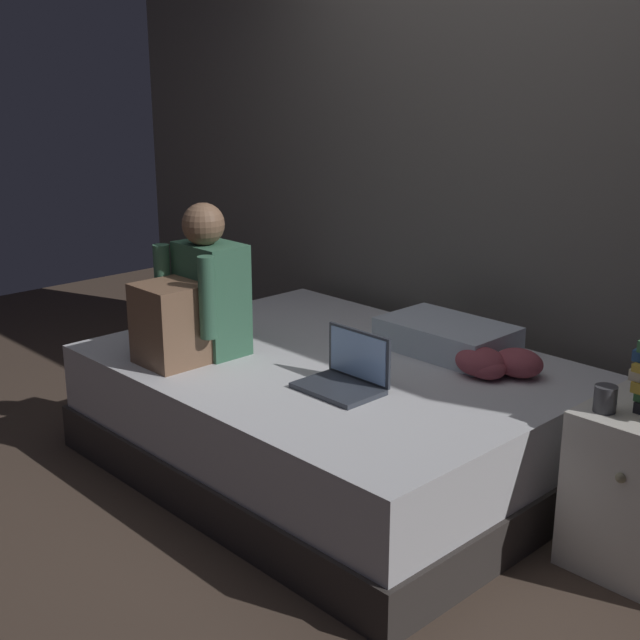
# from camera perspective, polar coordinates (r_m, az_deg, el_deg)

# --- Properties ---
(ground_plane) EXTENTS (8.00, 8.00, 0.00)m
(ground_plane) POSITION_cam_1_polar(r_m,az_deg,el_deg) (3.46, -0.44, -12.34)
(ground_plane) COLOR #47382D
(wall_back) EXTENTS (5.60, 0.10, 2.70)m
(wall_back) POSITION_cam_1_polar(r_m,az_deg,el_deg) (3.96, 12.52, 11.52)
(wall_back) COLOR #605B56
(wall_back) RESTS_ON ground_plane
(bed) EXTENTS (2.00, 1.50, 0.49)m
(bed) POSITION_cam_1_polar(r_m,az_deg,el_deg) (3.67, 0.83, -6.38)
(bed) COLOR #332D2B
(bed) RESTS_ON ground_plane
(person_sitting) EXTENTS (0.39, 0.44, 0.66)m
(person_sitting) POSITION_cam_1_polar(r_m,az_deg,el_deg) (3.61, -8.44, 1.36)
(person_sitting) COLOR #38664C
(person_sitting) RESTS_ON bed
(laptop) EXTENTS (0.32, 0.23, 0.22)m
(laptop) POSITION_cam_1_polar(r_m,az_deg,el_deg) (3.27, 1.80, -3.71)
(laptop) COLOR #333842
(laptop) RESTS_ON bed
(pillow) EXTENTS (0.56, 0.36, 0.13)m
(pillow) POSITION_cam_1_polar(r_m,az_deg,el_deg) (3.73, 8.54, -1.12)
(pillow) COLOR silver
(pillow) RESTS_ON bed
(mug) EXTENTS (0.08, 0.08, 0.09)m
(mug) POSITION_cam_1_polar(r_m,az_deg,el_deg) (2.98, 18.66, -5.05)
(mug) COLOR #3D3D42
(mug) RESTS_ON nightstand
(clothes_pile) EXTENTS (0.32, 0.28, 0.12)m
(clothes_pile) POSITION_cam_1_polar(r_m,az_deg,el_deg) (3.46, 11.77, -2.87)
(clothes_pile) COLOR #8E3D47
(clothes_pile) RESTS_ON bed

